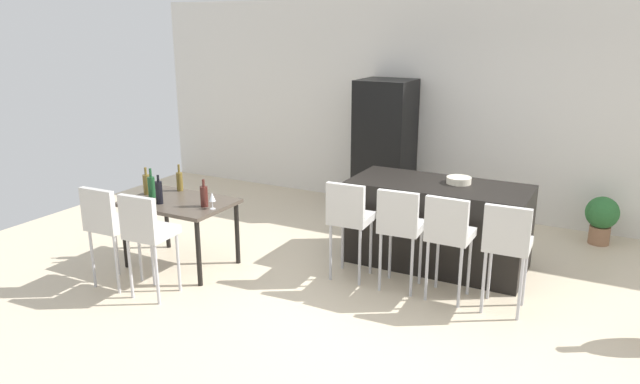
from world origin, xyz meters
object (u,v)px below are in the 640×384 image
wine_bottle_inner (180,181)px  wine_bottle_end (159,192)px  wine_bottle_near (147,184)px  wine_glass_middle (212,197)px  bar_chair_right (449,231)px  dining_table (179,208)px  kitchen_island (437,224)px  bar_chair_left (349,215)px  bar_chair_far (507,241)px  dining_chair_far (147,229)px  refrigerator (385,147)px  potted_plant (602,217)px  bar_chair_middle (400,223)px  dining_chair_near (108,221)px  wine_bottle_left (204,196)px  wine_bottle_corner (151,187)px  fruit_bowl (459,180)px

wine_bottle_inner → wine_bottle_end: 0.50m
wine_bottle_near → wine_glass_middle: 0.98m
bar_chair_right → dining_table: size_ratio=0.93×
kitchen_island → wine_bottle_inner: (-2.70, -1.03, 0.39)m
bar_chair_left → wine_bottle_inner: (-2.02, -0.21, 0.16)m
kitchen_island → bar_chair_far: (0.88, -0.81, 0.24)m
dining_chair_far → wine_glass_middle: (0.24, 0.69, 0.17)m
refrigerator → potted_plant: refrigerator is taller
wine_glass_middle → bar_chair_left: bearing=24.7°
dining_table → wine_bottle_inner: 0.44m
bar_chair_middle → dining_table: 2.37m
dining_chair_near → wine_bottle_end: bearing=75.8°
bar_chair_far → refrigerator: refrigerator is taller
bar_chair_middle → dining_chair_far: bearing=-148.2°
wine_bottle_inner → dining_table: bearing=-51.1°
bar_chair_left → wine_bottle_near: bar_chair_left is taller
kitchen_island → refrigerator: size_ratio=1.03×
bar_chair_middle → refrigerator: 2.60m
kitchen_island → wine_bottle_inner: 2.91m
dining_chair_far → dining_chair_near: bearing=-180.0°
bar_chair_middle → wine_bottle_end: bearing=-163.9°
bar_chair_far → wine_glass_middle: bar_chair_far is taller
dining_table → potted_plant: (4.01, 2.86, -0.32)m
bar_chair_left → dining_chair_far: same height
bar_chair_middle → wine_bottle_end: (-2.42, -0.70, 0.17)m
wine_bottle_left → wine_bottle_end: size_ratio=0.93×
bar_chair_far → potted_plant: size_ratio=1.79×
bar_chair_middle → wine_bottle_left: bar_chair_middle is taller
dining_chair_far → dining_table: bearing=109.0°
bar_chair_right → wine_bottle_inner: size_ratio=3.43×
wine_bottle_corner → wine_glass_middle: bearing=-1.4°
dining_table → wine_bottle_end: wine_bottle_end is taller
dining_chair_far → wine_bottle_inner: bearing=115.6°
wine_bottle_inner → wine_bottle_end: wine_bottle_end is taller
wine_bottle_inner → wine_glass_middle: (0.75, -0.37, 0.01)m
wine_bottle_left → wine_bottle_end: wine_bottle_end is taller
wine_glass_middle → wine_bottle_left: bearing=167.4°
bar_chair_far → dining_chair_far: 3.32m
bar_chair_middle → dining_table: size_ratio=0.93×
wine_glass_middle → fruit_bowl: bearing=35.2°
wine_bottle_left → wine_bottle_end: 0.50m
wine_glass_middle → fruit_bowl: fruit_bowl is taller
dining_chair_far → refrigerator: (0.95, 3.62, 0.22)m
bar_chair_left → wine_bottle_corner: 2.19m
wine_bottle_inner → refrigerator: bearing=60.4°
bar_chair_left → wine_bottle_end: (-1.87, -0.70, 0.17)m
refrigerator → fruit_bowl: 2.01m
wine_bottle_end → refrigerator: refrigerator is taller
bar_chair_far → wine_bottle_near: bar_chair_far is taller
bar_chair_right → wine_bottle_corner: (-3.13, -0.56, 0.16)m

